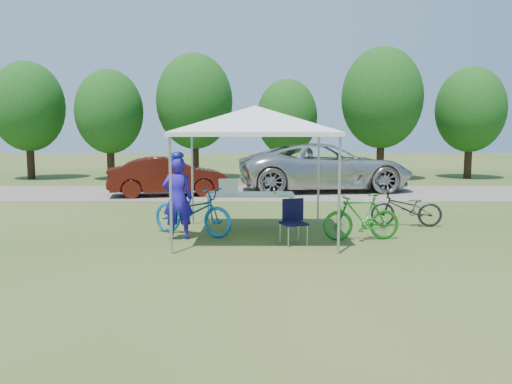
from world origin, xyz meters
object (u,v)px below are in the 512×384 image
(folding_table, at_px, (250,195))
(cyclist, at_px, (178,199))
(bike_green, at_px, (361,217))
(folding_chair, at_px, (293,217))
(minivan, at_px, (325,167))
(bike_blue, at_px, (192,211))
(bike_dark, at_px, (406,208))
(cooler, at_px, (229,186))
(sedan, at_px, (168,176))

(folding_table, xyz_separation_m, cyclist, (-1.47, -1.18, 0.07))
(bike_green, bearing_deg, folding_chair, -85.05)
(minivan, bearing_deg, bike_blue, 147.21)
(folding_table, distance_m, bike_green, 2.62)
(folding_table, xyz_separation_m, bike_blue, (-1.23, -0.75, -0.26))
(folding_chair, xyz_separation_m, bike_dark, (2.79, 1.87, -0.09))
(bike_dark, bearing_deg, minivan, -166.70)
(folding_table, relative_size, cooler, 4.40)
(sedan, bearing_deg, bike_dark, -143.60)
(cooler, height_order, bike_blue, cooler)
(minivan, bearing_deg, bike_dark, 179.54)
(cyclist, height_order, minivan, minivan)
(folding_chair, height_order, bike_blue, bike_blue)
(bike_blue, bearing_deg, bike_green, -70.87)
(minivan, bearing_deg, cyclist, 147.03)
(bike_green, height_order, sedan, sedan)
(cyclist, height_order, bike_green, cyclist)
(cyclist, bearing_deg, bike_green, 166.85)
(bike_blue, distance_m, bike_dark, 4.99)
(bike_dark, bearing_deg, cooler, -79.89)
(bike_blue, xyz_separation_m, minivan, (3.97, 8.40, 0.41))
(bike_green, xyz_separation_m, minivan, (0.47, 8.93, 0.44))
(folding_chair, bearing_deg, bike_blue, 137.55)
(folding_table, xyz_separation_m, cooler, (-0.49, 0.00, 0.21))
(cyclist, distance_m, bike_green, 3.76)
(cooler, distance_m, bike_dark, 4.19)
(bike_blue, distance_m, bike_green, 3.54)
(minivan, relative_size, sedan, 1.58)
(folding_table, relative_size, cyclist, 1.17)
(bike_green, distance_m, bike_dark, 2.08)
(cooler, bearing_deg, minivan, 67.09)
(cyclist, bearing_deg, bike_blue, -130.55)
(folding_chair, bearing_deg, cooler, 109.82)
(sedan, bearing_deg, bike_blue, -177.93)
(bike_dark, bearing_deg, folding_table, -79.37)
(bike_green, bearing_deg, minivan, 169.26)
(bike_blue, xyz_separation_m, bike_dark, (4.88, 1.03, -0.08))
(bike_blue, relative_size, sedan, 0.47)
(bike_dark, bearing_deg, bike_blue, -71.82)
(cyclist, height_order, bike_blue, cyclist)
(cooler, distance_m, bike_green, 3.08)
(bike_dark, distance_m, minivan, 7.45)
(cyclist, relative_size, bike_dark, 1.03)
(cooler, bearing_deg, folding_table, 0.00)
(folding_table, relative_size, bike_green, 1.24)
(folding_table, distance_m, bike_dark, 3.68)
(folding_chair, relative_size, minivan, 0.14)
(folding_chair, bearing_deg, minivan, 57.90)
(folding_table, height_order, minivan, minivan)
(cyclist, relative_size, bike_green, 1.06)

